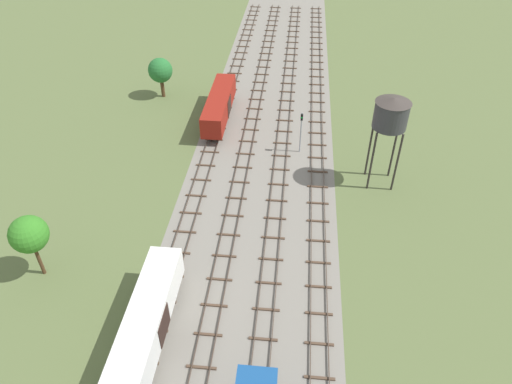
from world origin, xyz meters
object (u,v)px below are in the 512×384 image
object	(u,v)px
freight_boxcar_far_left_near	(146,323)
water_tower	(391,114)
signal_post_nearest	(301,128)
freight_boxcar_far_left_mid	(219,105)

from	to	relation	value
freight_boxcar_far_left_near	water_tower	distance (m)	32.32
freight_boxcar_far_left_near	signal_post_nearest	size ratio (longest dim) A/B	2.49
freight_boxcar_far_left_near	signal_post_nearest	world-z (taller)	signal_post_nearest
freight_boxcar_far_left_near	signal_post_nearest	xyz separation A→B (m)	(11.46, 29.32, 1.11)
freight_boxcar_far_left_near	freight_boxcar_far_left_mid	size ratio (longest dim) A/B	1.00
water_tower	signal_post_nearest	xyz separation A→B (m)	(-9.36, 5.47, -5.42)
water_tower	signal_post_nearest	distance (m)	12.12
freight_boxcar_far_left_mid	signal_post_nearest	bearing A→B (deg)	-31.67
freight_boxcar_far_left_mid	water_tower	world-z (taller)	water_tower
water_tower	freight_boxcar_far_left_mid	bearing A→B (deg)	148.95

